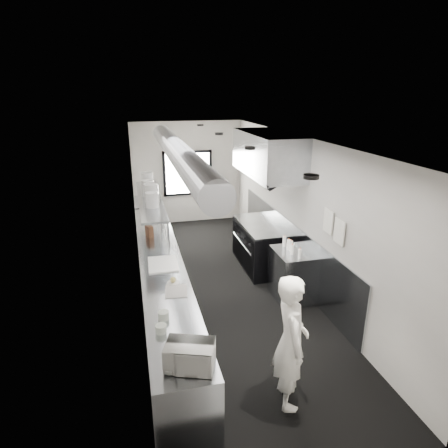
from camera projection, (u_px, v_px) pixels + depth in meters
floor at (221, 286)px, 7.39m from camera, size 3.00×8.00×0.01m
ceiling at (221, 138)px, 6.46m from camera, size 3.00×8.00×0.01m
wall_back at (188, 173)px, 10.59m from camera, size 3.00×0.02×2.80m
wall_front at (330, 361)px, 3.26m from camera, size 3.00×0.02×2.80m
wall_left at (136, 224)px, 6.58m from camera, size 0.02×8.00×2.80m
wall_right at (298, 211)px, 7.26m from camera, size 0.02×8.00×2.80m
wall_cladding at (288, 247)px, 7.81m from camera, size 0.03×5.50×1.10m
hvac_duct at (177, 151)px, 6.75m from camera, size 0.40×6.40×0.40m
service_window at (188, 173)px, 10.55m from camera, size 1.36×0.05×1.25m
exhaust_hood at (267, 154)px, 7.48m from camera, size 0.81×2.20×0.88m
prep_counter at (162, 284)px, 6.52m from camera, size 0.70×6.00×0.90m
pass_shelf at (150, 200)px, 7.53m from camera, size 0.45×3.00×0.68m
range at (261, 245)px, 8.11m from camera, size 0.88×1.60×0.94m
bottle_station at (293, 275)px, 6.85m from camera, size 0.65×0.80×0.90m
far_work_table at (149, 218)px, 9.91m from camera, size 0.70×1.20×0.90m
notice_sheet_a at (328, 221)px, 6.09m from camera, size 0.02×0.28×0.38m
notice_sheet_b at (339, 232)px, 5.78m from camera, size 0.02×0.28×0.38m
line_cook at (291, 342)px, 4.40m from camera, size 0.52×0.68×1.68m
microwave at (190, 356)px, 3.87m from camera, size 0.54×0.48×0.27m
deli_tub_a at (161, 329)px, 4.46m from camera, size 0.17×0.17×0.10m
deli_tub_b at (164, 315)px, 4.72m from camera, size 0.18×0.18×0.10m
newspaper at (176, 291)px, 5.38m from camera, size 0.35×0.42×0.01m
small_plate at (173, 283)px, 5.60m from camera, size 0.19×0.19×0.02m
pastry at (173, 280)px, 5.58m from camera, size 0.09×0.09×0.09m
cutting_board at (163, 264)px, 6.20m from camera, size 0.49×0.64×0.02m
knife_block at (149, 231)px, 7.35m from camera, size 0.16×0.23×0.23m
plate_stack_a at (152, 200)px, 6.89m from camera, size 0.24×0.24×0.27m
plate_stack_b at (151, 193)px, 7.19m from camera, size 0.32×0.32×0.34m
plate_stack_c at (148, 188)px, 7.59m from camera, size 0.23×0.23×0.33m
plate_stack_d at (147, 181)px, 8.00m from camera, size 0.30×0.30×0.39m
squeeze_bottle_a at (300, 254)px, 6.40m from camera, size 0.06×0.06×0.17m
squeeze_bottle_b at (292, 250)px, 6.56m from camera, size 0.07×0.07×0.18m
squeeze_bottle_c at (291, 246)px, 6.70m from camera, size 0.07×0.07×0.19m
squeeze_bottle_d at (288, 245)px, 6.76m from camera, size 0.08×0.08×0.19m
squeeze_bottle_e at (284, 241)px, 6.89m from camera, size 0.07×0.07×0.19m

